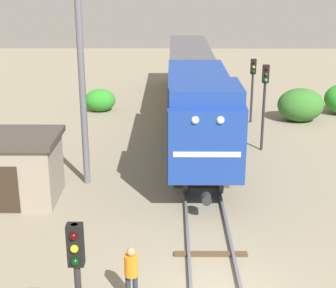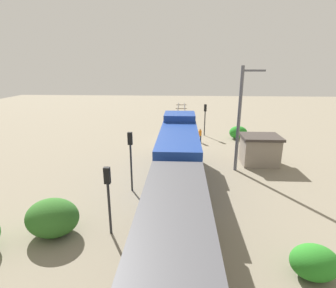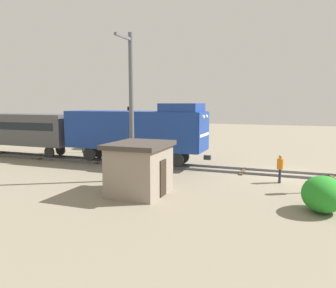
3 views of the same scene
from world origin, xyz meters
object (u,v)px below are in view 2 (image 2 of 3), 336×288
at_px(locomotive, 179,146).
at_px(relay_hut, 260,150).
at_px(passenger_car_leading, 172,280).
at_px(traffic_signal_near, 205,114).
at_px(traffic_signal_far, 108,188).
at_px(worker_near_track, 200,134).
at_px(catenary_mast, 240,118).
at_px(traffic_signal_mid, 131,151).

bearing_deg(locomotive, relay_hut, -153.26).
height_order(passenger_car_leading, traffic_signal_near, traffic_signal_near).
distance_m(passenger_car_leading, traffic_signal_far, 6.77).
distance_m(locomotive, traffic_signal_near, 14.36).
distance_m(passenger_car_leading, worker_near_track, 24.18).
bearing_deg(traffic_signal_far, passenger_car_leading, 122.11).
relative_size(locomotive, traffic_signal_near, 2.81).
height_order(catenary_mast, relay_hut, catenary_mast).
xyz_separation_m(traffic_signal_near, traffic_signal_mid, (6.60, 16.39, 0.21)).
height_order(passenger_car_leading, relay_hut, passenger_car_leading).
height_order(locomotive, traffic_signal_near, locomotive).
bearing_deg(traffic_signal_far, traffic_signal_mid, -92.20).
distance_m(traffic_signal_far, relay_hut, 15.95).
bearing_deg(relay_hut, traffic_signal_near, -67.18).
xyz_separation_m(catenary_mast, relay_hut, (-2.44, -1.72, -3.32)).
xyz_separation_m(traffic_signal_near, traffic_signal_far, (6.80, 21.60, -0.15)).
xyz_separation_m(passenger_car_leading, traffic_signal_far, (3.60, -5.74, 0.20)).
xyz_separation_m(worker_near_track, catenary_mast, (-2.66, 8.61, 3.72)).
height_order(traffic_signal_mid, relay_hut, traffic_signal_mid).
bearing_deg(relay_hut, locomotive, 26.74).
distance_m(catenary_mast, relay_hut, 4.47).
height_order(locomotive, relay_hut, locomotive).
distance_m(passenger_car_leading, catenary_mast, 16.35).
distance_m(passenger_car_leading, traffic_signal_mid, 11.48).
bearing_deg(traffic_signal_far, worker_near_track, -108.18).
xyz_separation_m(locomotive, worker_near_track, (-2.40, -10.68, -1.78)).
xyz_separation_m(traffic_signal_near, relay_hut, (-4.30, 10.22, -1.48)).
bearing_deg(passenger_car_leading, relay_hut, -113.66).
bearing_deg(traffic_signal_near, traffic_signal_mid, 68.06).
bearing_deg(worker_near_track, traffic_signal_mid, 3.35).
xyz_separation_m(passenger_car_leading, traffic_signal_near, (-3.20, -27.33, 0.35)).
relative_size(passenger_car_leading, relay_hut, 4.00).
distance_m(traffic_signal_near, traffic_signal_mid, 17.67).
bearing_deg(traffic_signal_mid, locomotive, -144.91).
relative_size(traffic_signal_far, catenary_mast, 0.44).
bearing_deg(traffic_signal_near, relay_hut, 112.82).
xyz_separation_m(traffic_signal_mid, catenary_mast, (-8.46, -4.45, 1.63)).
bearing_deg(relay_hut, catenary_mast, 35.09).
height_order(locomotive, worker_near_track, locomotive).
bearing_deg(catenary_mast, traffic_signal_mid, 27.76).
xyz_separation_m(traffic_signal_mid, worker_near_track, (-5.80, -13.06, -2.09)).
distance_m(traffic_signal_near, worker_near_track, 3.90).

